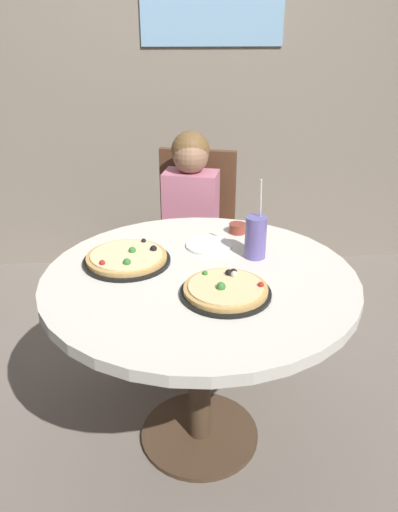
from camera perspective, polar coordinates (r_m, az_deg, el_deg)
ground_plane at (r=2.24m, az=0.07°, el=-19.37°), size 8.00×8.00×0.00m
wall_with_window at (r=3.31m, az=-1.65°, el=23.33°), size 5.20×0.14×2.90m
dining_table at (r=1.84m, az=0.08°, el=-5.17°), size 1.11×1.11×0.75m
chair_wooden at (r=2.70m, az=-0.51°, el=2.65°), size 0.48×0.48×0.95m
diner_child at (r=2.55m, az=-1.19°, el=0.12°), size 0.33×0.43×1.08m
pizza_veggie at (r=1.66m, az=3.00°, el=-3.82°), size 0.30×0.30×0.05m
pizza_cheese at (r=1.89m, az=-8.06°, el=-0.26°), size 0.32×0.32×0.05m
soda_cup at (r=1.90m, az=6.35°, el=2.13°), size 0.08×0.08×0.31m
sauce_bowl at (r=2.13m, az=4.31°, el=3.11°), size 0.07×0.07×0.04m
plate_small at (r=2.00m, az=1.10°, el=1.20°), size 0.18×0.18×0.01m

